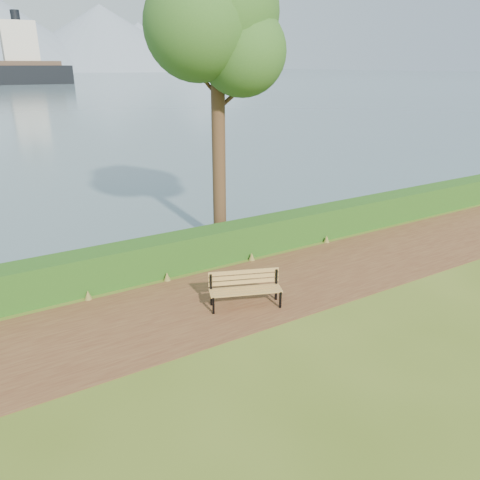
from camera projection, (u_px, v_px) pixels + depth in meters
ground at (241, 301)px, 11.51m from camera, size 140.00×140.00×0.00m
path at (235, 296)px, 11.75m from camera, size 40.00×3.40×0.01m
hedge at (195, 249)px, 13.42m from camera, size 32.00×0.85×1.00m
bench at (245, 286)px, 11.18m from camera, size 1.78×1.07×0.86m
tree at (217, 20)px, 13.03m from camera, size 4.44×3.73×8.92m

